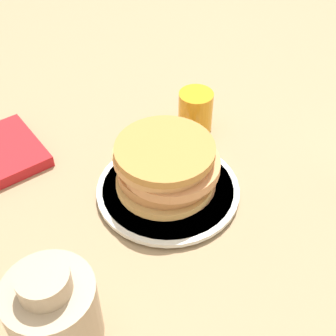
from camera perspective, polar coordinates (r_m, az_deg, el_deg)
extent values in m
plane|color=#9E7F5B|center=(0.73, 2.44, -3.62)|extent=(4.00, 4.00, 0.00)
cylinder|color=silver|center=(0.73, 0.00, -2.72)|extent=(0.20, 0.20, 0.01)
cylinder|color=silver|center=(0.73, 0.00, -2.59)|extent=(0.22, 0.22, 0.01)
cylinder|color=tan|center=(0.73, 0.10, -1.50)|extent=(0.15, 0.15, 0.01)
cylinder|color=tan|center=(0.71, -0.43, -1.65)|extent=(0.15, 0.15, 0.01)
cylinder|color=#B77946|center=(0.70, -0.26, -0.21)|extent=(0.15, 0.15, 0.02)
cylinder|color=tan|center=(0.69, 0.33, 0.49)|extent=(0.15, 0.15, 0.02)
cylinder|color=tan|center=(0.68, -0.66, 1.68)|extent=(0.15, 0.15, 0.01)
cylinder|color=#BB803D|center=(0.67, -0.39, 2.25)|extent=(0.15, 0.15, 0.01)
cylinder|color=orange|center=(0.83, 3.37, 6.90)|extent=(0.06, 0.06, 0.08)
cylinder|color=tan|center=(0.57, -13.72, -16.81)|extent=(0.11, 0.11, 0.10)
cylinder|color=tan|center=(0.52, -14.90, -13.32)|extent=(0.06, 0.06, 0.03)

